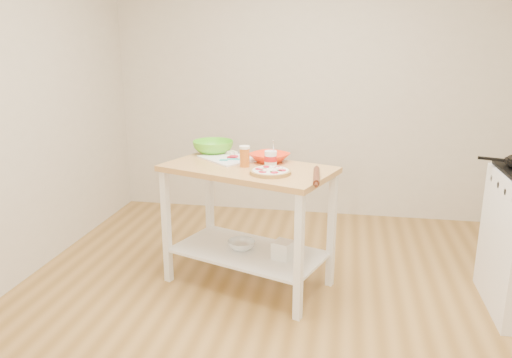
{
  "coord_description": "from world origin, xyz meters",
  "views": [
    {
      "loc": [
        0.35,
        -2.78,
        1.76
      ],
      "look_at": [
        -0.25,
        0.54,
        0.82
      ],
      "focal_mm": 35.0,
      "sensor_mm": 36.0,
      "label": 1
    }
  ],
  "objects_px": {
    "yogurt_tub": "(271,158)",
    "shelf_bin": "(283,250)",
    "orange_bowl": "(270,157)",
    "shelf_glass_bowl": "(241,245)",
    "cutting_board": "(228,158)",
    "spatula": "(229,160)",
    "prep_island": "(248,200)",
    "knife": "(228,152)",
    "pizza": "(271,171)",
    "beer_pint": "(245,156)",
    "green_bowl": "(213,147)",
    "rolling_pin": "(316,176)"
  },
  "relations": [
    {
      "from": "yogurt_tub",
      "to": "shelf_bin",
      "type": "relative_size",
      "value": 1.49
    },
    {
      "from": "orange_bowl",
      "to": "shelf_glass_bowl",
      "type": "bearing_deg",
      "value": -141.46
    },
    {
      "from": "cutting_board",
      "to": "orange_bowl",
      "type": "distance_m",
      "value": 0.32
    },
    {
      "from": "spatula",
      "to": "prep_island",
      "type": "bearing_deg",
      "value": -38.25
    },
    {
      "from": "prep_island",
      "to": "knife",
      "type": "distance_m",
      "value": 0.5
    },
    {
      "from": "prep_island",
      "to": "cutting_board",
      "type": "xyz_separation_m",
      "value": [
        -0.19,
        0.2,
        0.26
      ]
    },
    {
      "from": "prep_island",
      "to": "pizza",
      "type": "distance_m",
      "value": 0.37
    },
    {
      "from": "shelf_glass_bowl",
      "to": "shelf_bin",
      "type": "bearing_deg",
      "value": -17.98
    },
    {
      "from": "orange_bowl",
      "to": "pizza",
      "type": "bearing_deg",
      "value": -80.02
    },
    {
      "from": "beer_pint",
      "to": "yogurt_tub",
      "type": "relative_size",
      "value": 0.77
    },
    {
      "from": "cutting_board",
      "to": "beer_pint",
      "type": "height_order",
      "value": "beer_pint"
    },
    {
      "from": "yogurt_tub",
      "to": "spatula",
      "type": "bearing_deg",
      "value": 168.6
    },
    {
      "from": "cutting_board",
      "to": "shelf_glass_bowl",
      "type": "relative_size",
      "value": 2.43
    },
    {
      "from": "prep_island",
      "to": "shelf_glass_bowl",
      "type": "distance_m",
      "value": 0.36
    },
    {
      "from": "cutting_board",
      "to": "beer_pint",
      "type": "xyz_separation_m",
      "value": [
        0.17,
        -0.21,
        0.07
      ]
    },
    {
      "from": "beer_pint",
      "to": "shelf_glass_bowl",
      "type": "relative_size",
      "value": 0.72
    },
    {
      "from": "pizza",
      "to": "knife",
      "type": "distance_m",
      "value": 0.67
    },
    {
      "from": "orange_bowl",
      "to": "beer_pint",
      "type": "relative_size",
      "value": 1.81
    },
    {
      "from": "pizza",
      "to": "cutting_board",
      "type": "xyz_separation_m",
      "value": [
        -0.38,
        0.37,
        -0.01
      ]
    },
    {
      "from": "prep_island",
      "to": "orange_bowl",
      "type": "relative_size",
      "value": 4.94
    },
    {
      "from": "orange_bowl",
      "to": "knife",
      "type": "bearing_deg",
      "value": 151.78
    },
    {
      "from": "pizza",
      "to": "cutting_board",
      "type": "height_order",
      "value": "pizza"
    },
    {
      "from": "spatula",
      "to": "shelf_bin",
      "type": "bearing_deg",
      "value": -28.49
    },
    {
      "from": "cutting_board",
      "to": "knife",
      "type": "bearing_deg",
      "value": 146.34
    },
    {
      "from": "pizza",
      "to": "knife",
      "type": "bearing_deg",
      "value": 128.39
    },
    {
      "from": "prep_island",
      "to": "pizza",
      "type": "xyz_separation_m",
      "value": [
        0.19,
        -0.17,
        0.27
      ]
    },
    {
      "from": "knife",
      "to": "shelf_bin",
      "type": "relative_size",
      "value": 2.12
    },
    {
      "from": "pizza",
      "to": "shelf_glass_bowl",
      "type": "distance_m",
      "value": 0.69
    },
    {
      "from": "yogurt_tub",
      "to": "shelf_bin",
      "type": "xyz_separation_m",
      "value": [
        0.11,
        -0.14,
        -0.63
      ]
    },
    {
      "from": "yogurt_tub",
      "to": "pizza",
      "type": "bearing_deg",
      "value": -81.4
    },
    {
      "from": "green_bowl",
      "to": "shelf_bin",
      "type": "distance_m",
      "value": 0.99
    },
    {
      "from": "prep_island",
      "to": "yogurt_tub",
      "type": "distance_m",
      "value": 0.35
    },
    {
      "from": "prep_island",
      "to": "spatula",
      "type": "height_order",
      "value": "spatula"
    },
    {
      "from": "spatula",
      "to": "yogurt_tub",
      "type": "bearing_deg",
      "value": -15.0
    },
    {
      "from": "pizza",
      "to": "spatula",
      "type": "relative_size",
      "value": 1.84
    },
    {
      "from": "pizza",
      "to": "beer_pint",
      "type": "xyz_separation_m",
      "value": [
        -0.21,
        0.16,
        0.06
      ]
    },
    {
      "from": "prep_island",
      "to": "rolling_pin",
      "type": "relative_size",
      "value": 3.72
    },
    {
      "from": "beer_pint",
      "to": "orange_bowl",
      "type": "bearing_deg",
      "value": 48.72
    },
    {
      "from": "beer_pint",
      "to": "yogurt_tub",
      "type": "bearing_deg",
      "value": 17.68
    },
    {
      "from": "beer_pint",
      "to": "shelf_bin",
      "type": "height_order",
      "value": "beer_pint"
    },
    {
      "from": "green_bowl",
      "to": "knife",
      "type": "bearing_deg",
      "value": -5.09
    },
    {
      "from": "prep_island",
      "to": "spatula",
      "type": "xyz_separation_m",
      "value": [
        -0.16,
        0.11,
        0.27
      ]
    },
    {
      "from": "pizza",
      "to": "shelf_bin",
      "type": "relative_size",
      "value": 2.16
    },
    {
      "from": "pizza",
      "to": "spatula",
      "type": "height_order",
      "value": "pizza"
    },
    {
      "from": "rolling_pin",
      "to": "prep_island",
      "type": "bearing_deg",
      "value": 152.87
    },
    {
      "from": "green_bowl",
      "to": "beer_pint",
      "type": "height_order",
      "value": "beer_pint"
    },
    {
      "from": "pizza",
      "to": "rolling_pin",
      "type": "height_order",
      "value": "pizza"
    },
    {
      "from": "prep_island",
      "to": "shelf_bin",
      "type": "relative_size",
      "value": 10.32
    },
    {
      "from": "beer_pint",
      "to": "rolling_pin",
      "type": "bearing_deg",
      "value": -25.42
    },
    {
      "from": "knife",
      "to": "green_bowl",
      "type": "bearing_deg",
      "value": -170.51
    }
  ]
}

